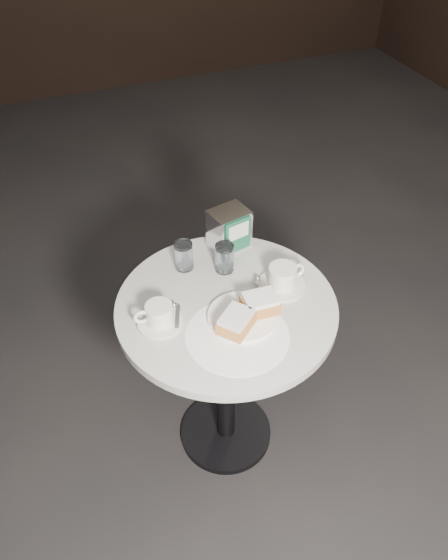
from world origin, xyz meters
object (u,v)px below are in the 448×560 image
beignet_plate (246,314)px  coffee_cup_left (159,316)px  water_glass_left (184,256)px  cafe_table (226,345)px  coffee_cup_right (283,278)px  water_glass_right (224,258)px  napkin_dispenser (229,229)px

beignet_plate → coffee_cup_left: size_ratio=1.77×
beignet_plate → water_glass_left: (-0.09, 0.30, 0.02)m
water_glass_left → cafe_table: bearing=-73.0°
coffee_cup_right → water_glass_right: 0.20m
coffee_cup_left → water_glass_right: size_ratio=1.53×
cafe_table → coffee_cup_right: coffee_cup_right is taller
beignet_plate → water_glass_left: size_ratio=2.75×
coffee_cup_left → coffee_cup_right: coffee_cup_right is taller
beignet_plate → coffee_cup_right: bearing=29.5°
water_glass_right → napkin_dispenser: napkin_dispenser is taller
coffee_cup_right → water_glass_left: 0.34m
cafe_table → coffee_cup_left: (-0.22, -0.00, 0.23)m
water_glass_left → napkin_dispenser: size_ratio=0.68×
napkin_dispenser → coffee_cup_left: bearing=-153.9°
cafe_table → water_glass_left: bearing=107.0°
water_glass_right → water_glass_left: bearing=153.4°
water_glass_right → coffee_cup_left: bearing=-150.1°
cafe_table → water_glass_left: water_glass_left is taller
beignet_plate → napkin_dispenser: 0.37m
beignet_plate → water_glass_right: (0.03, 0.24, 0.02)m
water_glass_right → napkin_dispenser: size_ratio=0.68×
water_glass_right → napkin_dispenser: bearing=60.7°
cafe_table → water_glass_left: size_ratio=7.45×
beignet_plate → napkin_dispenser: bearing=75.8°
coffee_cup_left → coffee_cup_right: bearing=6.9°
beignet_plate → napkin_dispenser: size_ratio=1.86×
coffee_cup_left → water_glass_left: (0.15, 0.22, 0.02)m
coffee_cup_right → water_glass_right: (-0.14, 0.15, 0.01)m
cafe_table → beignet_plate: bearing=-72.6°
water_glass_left → coffee_cup_right: bearing=-38.2°
beignet_plate → water_glass_right: bearing=83.5°
coffee_cup_right → napkin_dispenser: napkin_dispenser is taller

